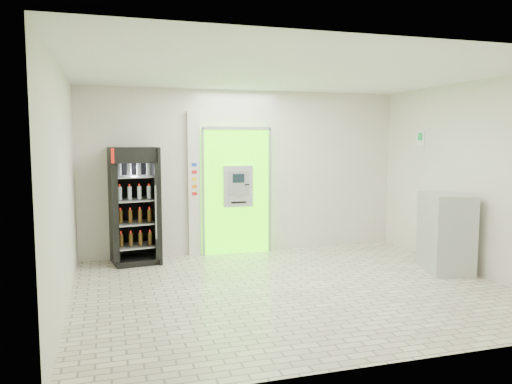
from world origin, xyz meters
name	(u,v)px	position (x,y,z in m)	size (l,w,h in m)	color
ground	(293,288)	(0.00, 0.00, 0.00)	(6.00, 6.00, 0.00)	beige
room_shell	(294,158)	(0.00, 0.00, 1.84)	(6.00, 6.00, 6.00)	silver
atm_assembly	(236,190)	(-0.20, 2.41, 1.17)	(1.30, 0.24, 2.33)	#41EE00
pillar	(194,184)	(-0.98, 2.45, 1.30)	(0.22, 0.11, 2.60)	silver
beverage_cooler	(135,208)	(-2.05, 2.17, 0.95)	(0.84, 0.79, 1.97)	black
steel_cabinet	(446,232)	(2.68, 0.20, 0.62)	(0.87, 1.07, 1.24)	#B1B4B9
exit_sign	(421,138)	(2.99, 1.40, 2.12)	(0.02, 0.22, 0.26)	white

